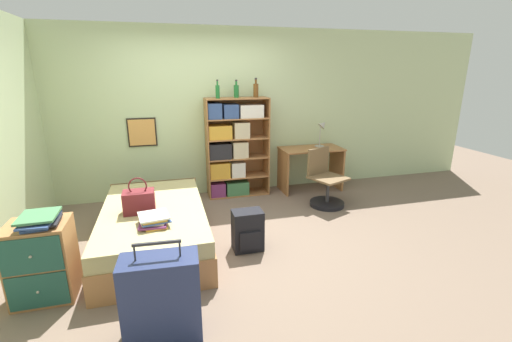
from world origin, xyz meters
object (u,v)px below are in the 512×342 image
at_px(handbag, 139,201).
at_px(bottle_brown, 236,91).
at_px(bottle_green, 218,91).
at_px(magazine_pile_on_dresser, 39,220).
at_px(book_stack_on_bed, 154,220).
at_px(desk, 311,161).
at_px(bookcase, 232,148).
at_px(desk_lamp, 322,129).
at_px(desk_chair, 325,188).
at_px(backpack, 248,231).
at_px(dresser, 42,261).
at_px(bottle_clear, 256,90).
at_px(bed, 155,226).
at_px(suitcase, 162,298).

distance_m(handbag, bottle_brown, 2.36).
bearing_deg(bottle_green, magazine_pile_on_dresser, -131.59).
distance_m(book_stack_on_bed, desk, 3.08).
bearing_deg(bookcase, desk_lamp, -0.81).
xyz_separation_m(bookcase, bottle_green, (-0.20, -0.04, 0.88)).
xyz_separation_m(bottle_brown, desk, (1.23, -0.12, -1.17)).
bearing_deg(desk_chair, backpack, -145.37).
bearing_deg(book_stack_on_bed, desk_chair, 24.13).
height_order(dresser, bottle_green, bottle_green).
bearing_deg(book_stack_on_bed, bottle_brown, 56.46).
bearing_deg(desk_chair, magazine_pile_on_dresser, -157.77).
relative_size(book_stack_on_bed, desk, 0.37).
bearing_deg(desk_chair, dresser, -158.45).
height_order(handbag, magazine_pile_on_dresser, handbag).
relative_size(book_stack_on_bed, magazine_pile_on_dresser, 1.01).
xyz_separation_m(bottle_clear, desk, (0.93, -0.08, -1.18)).
bearing_deg(backpack, bottle_clear, 72.02).
distance_m(handbag, bottle_green, 2.14).
distance_m(bed, bookcase, 1.93).
xyz_separation_m(book_stack_on_bed, magazine_pile_on_dresser, (-0.91, -0.28, 0.23)).
xyz_separation_m(handbag, suitcase, (0.21, -1.38, -0.27)).
xyz_separation_m(book_stack_on_bed, desk, (2.50, 1.80, -0.04)).
relative_size(bottle_clear, backpack, 0.62).
relative_size(book_stack_on_bed, backpack, 0.81).
bearing_deg(bookcase, book_stack_on_bed, -121.86).
distance_m(bottle_green, desk, 1.93).
bearing_deg(bed, desk_lamp, 26.94).
height_order(book_stack_on_bed, suitcase, suitcase).
bearing_deg(bottle_green, bottle_clear, 3.10).
relative_size(book_stack_on_bed, desk_lamp, 0.82).
height_order(bed, desk_chair, desk_chair).
height_order(magazine_pile_on_dresser, bookcase, bookcase).
bearing_deg(bottle_brown, bookcase, -163.69).
relative_size(suitcase, backpack, 1.72).
bearing_deg(backpack, bed, 159.31).
bearing_deg(bed, desk_chair, 14.08).
height_order(bed, backpack, bed).
height_order(bottle_brown, desk, bottle_brown).
height_order(magazine_pile_on_dresser, bottle_green, bottle_green).
height_order(bed, book_stack_on_bed, book_stack_on_bed).
bearing_deg(book_stack_on_bed, magazine_pile_on_dresser, -163.10).
relative_size(desk_lamp, backpack, 0.98).
relative_size(bottle_clear, desk_lamp, 0.63).
distance_m(dresser, bottle_brown, 3.37).
height_order(handbag, bottle_clear, bottle_clear).
bearing_deg(suitcase, book_stack_on_bed, 92.93).
bearing_deg(dresser, handbag, 37.46).
height_order(dresser, desk_chair, desk_chair).
height_order(desk, desk_chair, desk_chair).
bearing_deg(dresser, bookcase, 45.07).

